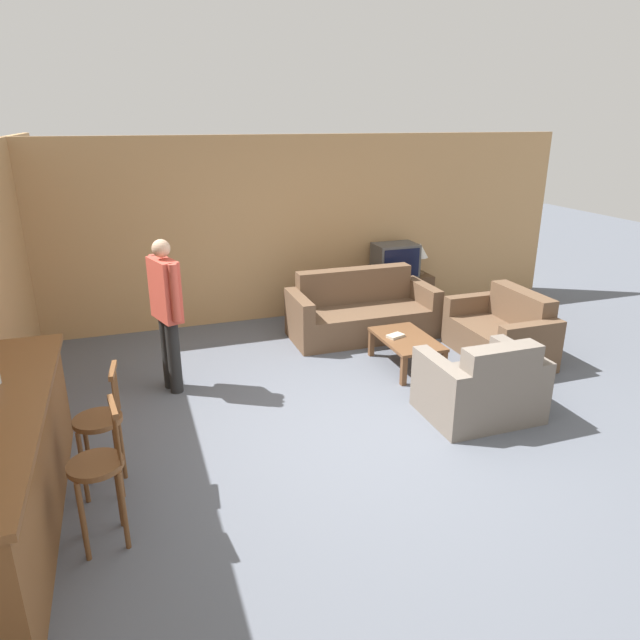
{
  "coord_description": "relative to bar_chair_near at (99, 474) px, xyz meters",
  "views": [
    {
      "loc": [
        -1.9,
        -4.34,
        2.81
      ],
      "look_at": [
        -0.11,
        0.87,
        0.85
      ],
      "focal_mm": 32.0,
      "sensor_mm": 36.0,
      "label": 1
    }
  ],
  "objects": [
    {
      "name": "couch_far",
      "position": [
        3.25,
        3.18,
        -0.24
      ],
      "size": [
        1.95,
        0.87,
        0.87
      ],
      "color": "brown",
      "rests_on": "ground_plane"
    },
    {
      "name": "bar_counter",
      "position": [
        -0.56,
        0.32,
        -0.05
      ],
      "size": [
        0.55,
        2.76,
        0.99
      ],
      "color": "brown",
      "rests_on": "ground_plane"
    },
    {
      "name": "coffee_table",
      "position": [
        3.34,
        2.01,
        -0.23
      ],
      "size": [
        0.58,
        0.96,
        0.37
      ],
      "color": "brown",
      "rests_on": "ground_plane"
    },
    {
      "name": "ground_plane",
      "position": [
        2.25,
        0.78,
        -0.55
      ],
      "size": [
        24.0,
        24.0,
        0.0
      ],
      "primitive_type": "plane",
      "color": "#565B66"
    },
    {
      "name": "book_on_table",
      "position": [
        3.22,
        2.07,
        -0.16
      ],
      "size": [
        0.23,
        0.18,
        0.03
      ],
      "color": "#B7AD99",
      "rests_on": "coffee_table"
    },
    {
      "name": "tv",
      "position": [
        4.11,
        3.93,
        0.26
      ],
      "size": [
        0.63,
        0.45,
        0.49
      ],
      "color": "#4C4C4C",
      "rests_on": "tv_unit"
    },
    {
      "name": "wall_back",
      "position": [
        2.25,
        4.3,
        0.75
      ],
      "size": [
        9.4,
        0.08,
        2.6
      ],
      "color": "tan",
      "rests_on": "ground_plane"
    },
    {
      "name": "bar_chair_mid",
      "position": [
        0.0,
        0.63,
        0.0
      ],
      "size": [
        0.4,
        0.4,
        1.05
      ],
      "color": "brown",
      "rests_on": "ground_plane"
    },
    {
      "name": "armchair_near",
      "position": [
        3.49,
        0.69,
        -0.24
      ],
      "size": [
        1.07,
        0.83,
        0.84
      ],
      "color": "#70665B",
      "rests_on": "ground_plane"
    },
    {
      "name": "loveseat_right",
      "position": [
        4.6,
        1.91,
        -0.25
      ],
      "size": [
        0.8,
        1.32,
        0.83
      ],
      "color": "brown",
      "rests_on": "ground_plane"
    },
    {
      "name": "table_lamp",
      "position": [
        4.52,
        3.94,
        0.35
      ],
      "size": [
        0.25,
        0.25,
        0.47
      ],
      "color": "brown",
      "rests_on": "tv_unit"
    },
    {
      "name": "person_by_window",
      "position": [
        0.66,
        2.29,
        0.39
      ],
      "size": [
        0.31,
        0.56,
        1.66
      ],
      "color": "black",
      "rests_on": "ground_plane"
    },
    {
      "name": "tv_unit",
      "position": [
        4.11,
        3.94,
        -0.27
      ],
      "size": [
        1.11,
        0.51,
        0.56
      ],
      "color": "#513823",
      "rests_on": "ground_plane"
    },
    {
      "name": "bar_chair_near",
      "position": [
        0.0,
        0.0,
        0.0
      ],
      "size": [
        0.41,
        0.41,
        1.05
      ],
      "color": "brown",
      "rests_on": "ground_plane"
    }
  ]
}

